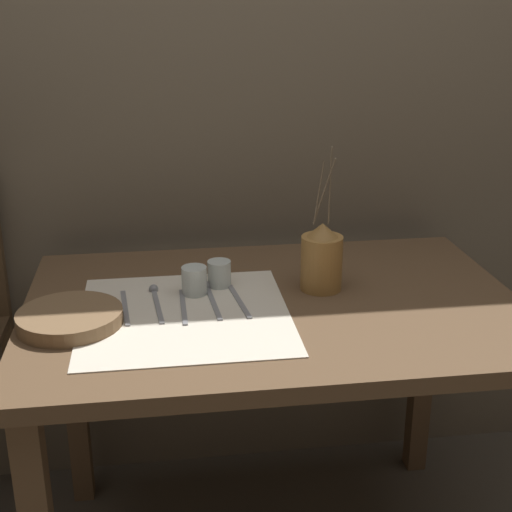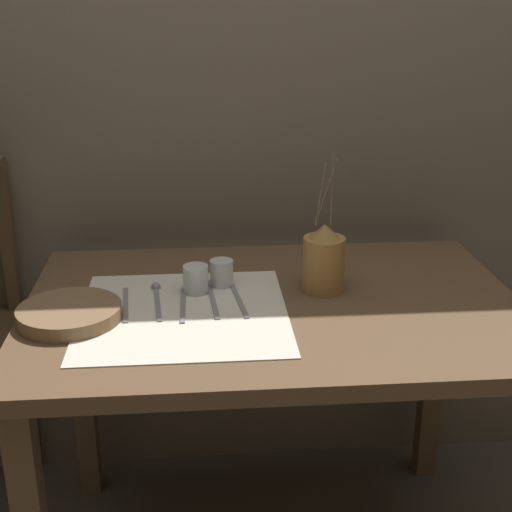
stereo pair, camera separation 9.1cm
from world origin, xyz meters
name	(u,v)px [view 2 (the right image)]	position (x,y,z in m)	size (l,w,h in m)	color
stone_wall_back	(256,103)	(0.00, 0.52, 1.20)	(7.00, 0.06, 2.40)	#6B5E4C
wooden_table	(274,340)	(0.00, 0.00, 0.69)	(1.21, 0.82, 0.79)	brown
linen_cloth	(184,313)	(-0.22, -0.05, 0.80)	(0.49, 0.50, 0.00)	beige
pitcher_with_flowers	(324,260)	(0.13, 0.06, 0.88)	(0.11, 0.11, 0.37)	olive
wooden_bowl	(70,314)	(-0.48, -0.07, 0.81)	(0.24, 0.24, 0.04)	brown
glass_tumbler_near	(196,279)	(-0.19, 0.07, 0.83)	(0.06, 0.06, 0.07)	silver
glass_tumbler_far	(222,273)	(-0.12, 0.11, 0.83)	(0.06, 0.06, 0.07)	silver
fork_inner	(126,305)	(-0.36, 0.00, 0.80)	(0.03, 0.20, 0.00)	gray
spoon_inner	(157,294)	(-0.29, 0.06, 0.80)	(0.04, 0.21, 0.02)	gray
fork_outer	(183,305)	(-0.22, -0.01, 0.80)	(0.01, 0.20, 0.00)	gray
spoon_outer	(211,292)	(-0.15, 0.06, 0.80)	(0.03, 0.21, 0.02)	gray
knife_center	(239,302)	(-0.09, 0.00, 0.80)	(0.04, 0.20, 0.00)	gray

